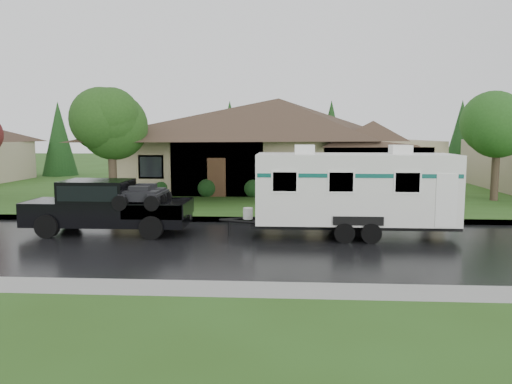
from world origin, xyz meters
TOP-DOWN VIEW (x-y plane):
  - ground at (0.00, 0.00)m, footprint 140.00×140.00m
  - road at (0.00, -2.00)m, footprint 140.00×8.00m
  - curb at (0.00, 2.25)m, footprint 140.00×0.50m
  - lawn at (0.00, 15.00)m, footprint 140.00×26.00m
  - house_main at (2.29, 13.84)m, footprint 19.44×10.80m
  - tree_left_green at (-5.81, 5.76)m, footprint 3.42×3.42m
  - tree_right_green at (13.19, 8.40)m, footprint 3.28×3.28m
  - shrub_row at (2.00, 9.30)m, footprint 13.60×1.00m
  - pickup_truck at (-3.91, -0.42)m, footprint 5.74×2.18m
  - travel_trailer at (4.89, -0.42)m, footprint 7.08×2.49m

SIDE VIEW (x-z plane):
  - ground at x=0.00m, z-range 0.00..0.00m
  - road at x=0.00m, z-range 0.00..0.01m
  - curb at x=0.00m, z-range 0.00..0.15m
  - lawn at x=0.00m, z-range 0.00..0.15m
  - shrub_row at x=2.00m, z-range 0.15..1.15m
  - pickup_truck at x=-3.91m, z-range 0.07..1.98m
  - travel_trailer at x=4.89m, z-range 0.10..3.27m
  - house_main at x=2.29m, z-range 0.14..7.04m
  - tree_right_green at x=13.19m, z-range 1.20..6.62m
  - tree_left_green at x=-5.81m, z-range 1.24..6.90m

